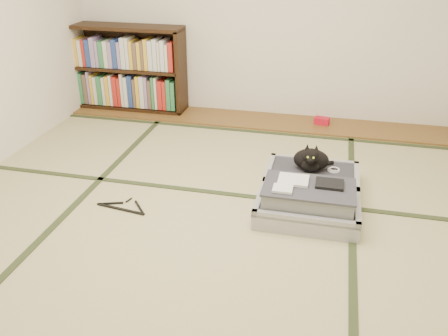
# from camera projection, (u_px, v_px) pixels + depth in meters

# --- Properties ---
(floor) EXTENTS (4.50, 4.50, 0.00)m
(floor) POSITION_uv_depth(u_px,v_px,m) (206.00, 221.00, 3.32)
(floor) COLOR tan
(floor) RESTS_ON ground
(wood_strip) EXTENTS (4.00, 0.50, 0.02)m
(wood_strip) POSITION_uv_depth(u_px,v_px,m) (255.00, 120.00, 5.06)
(wood_strip) COLOR brown
(wood_strip) RESTS_ON ground
(red_item) EXTENTS (0.16, 0.12, 0.07)m
(red_item) POSITION_uv_depth(u_px,v_px,m) (322.00, 121.00, 4.92)
(red_item) COLOR red
(red_item) RESTS_ON wood_strip
(room_shell) EXTENTS (4.50, 4.50, 4.50)m
(room_shell) POSITION_uv_depth(u_px,v_px,m) (201.00, 2.00, 2.66)
(room_shell) COLOR white
(room_shell) RESTS_ON ground
(tatami_borders) EXTENTS (4.00, 4.50, 0.01)m
(tatami_borders) POSITION_uv_depth(u_px,v_px,m) (222.00, 187.00, 3.75)
(tatami_borders) COLOR #2D381E
(tatami_borders) RESTS_ON ground
(bookcase) EXTENTS (1.36, 0.31, 0.92)m
(bookcase) POSITION_uv_depth(u_px,v_px,m) (124.00, 70.00, 5.22)
(bookcase) COLOR black
(bookcase) RESTS_ON wood_strip
(suitcase) EXTENTS (0.71, 0.95, 0.28)m
(suitcase) POSITION_uv_depth(u_px,v_px,m) (309.00, 193.00, 3.47)
(suitcase) COLOR #A3A3A8
(suitcase) RESTS_ON floor
(cat) EXTENTS (0.32, 0.32, 0.26)m
(cat) POSITION_uv_depth(u_px,v_px,m) (311.00, 160.00, 3.67)
(cat) COLOR black
(cat) RESTS_ON suitcase
(cable_coil) EXTENTS (0.10, 0.10, 0.02)m
(cable_coil) POSITION_uv_depth(u_px,v_px,m) (334.00, 170.00, 3.70)
(cable_coil) COLOR white
(cable_coil) RESTS_ON suitcase
(hanger) EXTENTS (0.40, 0.21, 0.01)m
(hanger) POSITION_uv_depth(u_px,v_px,m) (123.00, 207.00, 3.47)
(hanger) COLOR black
(hanger) RESTS_ON floor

